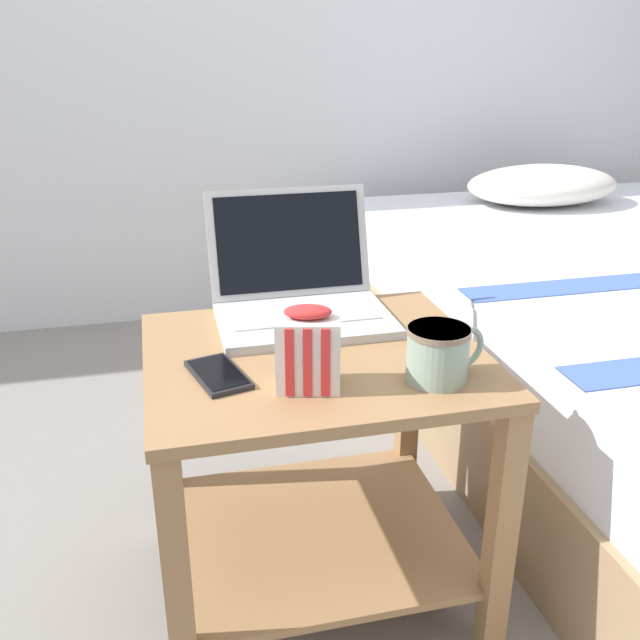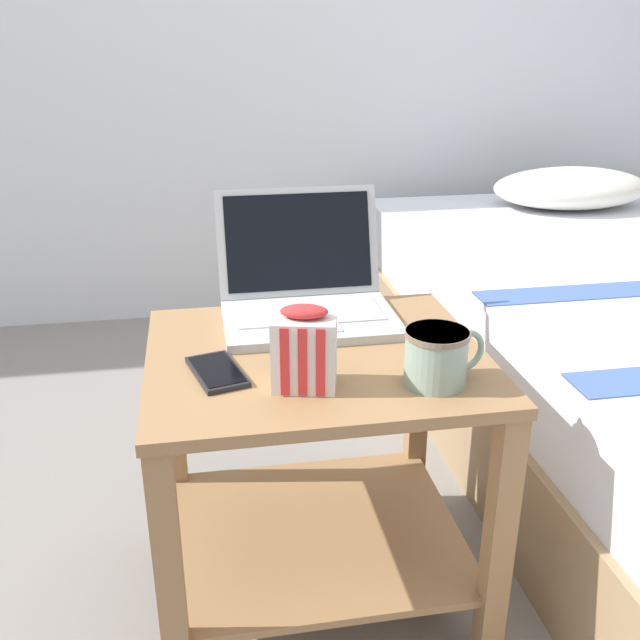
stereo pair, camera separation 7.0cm
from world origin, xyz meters
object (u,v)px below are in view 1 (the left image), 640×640
laptop (299,294)px  mug_front_left (439,351)px  snack_bag (308,350)px  cell_phone (218,374)px

laptop → mug_front_left: 0.37m
laptop → mug_front_left: laptop is taller
mug_front_left → snack_bag: snack_bag is taller
snack_bag → cell_phone: (-0.14, 0.07, -0.06)m
laptop → mug_front_left: size_ratio=2.35×
mug_front_left → laptop: bearing=116.2°
cell_phone → snack_bag: bearing=-26.1°
cell_phone → laptop: bearing=51.4°
mug_front_left → snack_bag: bearing=173.2°
laptop → cell_phone: 0.31m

